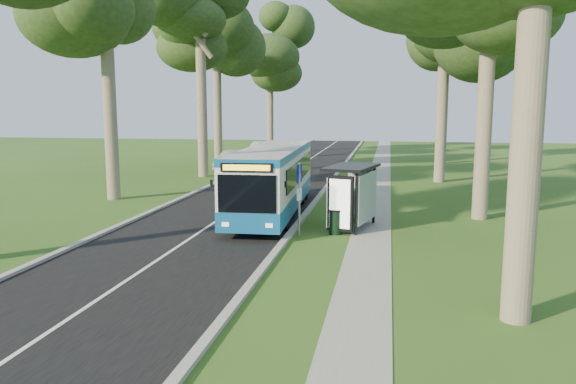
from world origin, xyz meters
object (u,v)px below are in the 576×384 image
car_white (231,159)px  car_silver (260,149)px  bus_stop_sign (299,191)px  bus_shelter (354,186)px  bus (273,180)px  litter_bin (336,222)px

car_white → car_silver: car_white is taller
bus_stop_sign → bus_shelter: bearing=52.5°
bus → bus_stop_sign: bus is taller
bus → car_silver: size_ratio=2.75×
bus → car_white: bus is taller
litter_bin → car_white: (-10.15, 21.11, 0.30)m
bus → bus_stop_sign: (1.89, -4.26, 0.16)m
litter_bin → bus_stop_sign: bearing=-153.8°
bus → bus_shelter: size_ratio=3.53×
bus_shelter → litter_bin: size_ratio=3.37×
bus_stop_sign → bus_shelter: (1.93, 1.45, 0.05)m
bus_shelter → car_white: size_ratio=0.70×
litter_bin → car_silver: 34.51m
bus_shelter → car_white: (-10.78, 20.30, -0.98)m
litter_bin → car_white: size_ratio=0.21×
bus_shelter → litter_bin: bearing=-114.1°
bus → car_white: size_ratio=2.48×
bus_stop_sign → car_white: size_ratio=0.60×
car_white → car_silver: bearing=93.3°
bus_shelter → car_silver: (-11.20, 32.04, -1.08)m
bus_shelter → litter_bin: (-0.63, -0.81, -1.28)m
litter_bin → car_silver: size_ratio=0.23×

